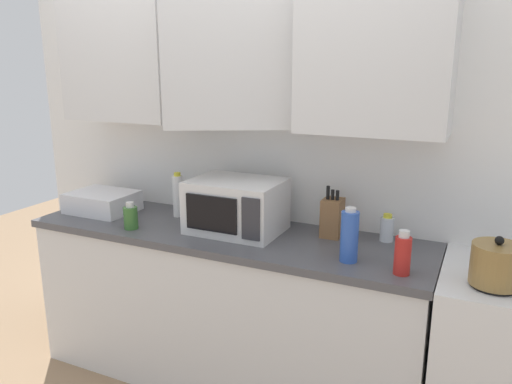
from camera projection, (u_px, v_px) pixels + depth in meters
name	position (u px, v px, depth m)	size (l,w,h in m)	color
wall_back_with_cabinets	(243.00, 102.00, 2.73)	(3.08, 0.61, 2.60)	white
counter_run	(227.00, 306.00, 2.81)	(2.21, 0.63, 0.90)	silver
kettle	(496.00, 264.00, 2.00)	(0.20, 0.20, 0.20)	olive
microwave	(236.00, 206.00, 2.66)	(0.48, 0.37, 0.28)	silver
dish_rack	(102.00, 202.00, 3.03)	(0.38, 0.30, 0.12)	silver
knife_block	(332.00, 217.00, 2.59)	(0.10, 0.12, 0.27)	brown
bottle_white_jar	(178.00, 196.00, 2.92)	(0.06, 0.06, 0.26)	white
bottle_red_sauce	(403.00, 254.00, 2.12)	(0.07, 0.07, 0.20)	red
bottle_green_oil	(131.00, 217.00, 2.72)	(0.08, 0.08, 0.15)	#386B2D
bottle_clear_tall	(387.00, 228.00, 2.53)	(0.07, 0.07, 0.14)	silver
bottle_blue_cleaner	(349.00, 236.00, 2.25)	(0.08, 0.08, 0.25)	#2D56B7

